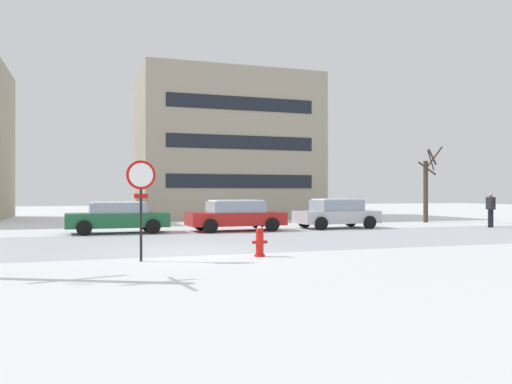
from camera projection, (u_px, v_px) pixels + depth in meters
ground_plane at (193, 252)px, 15.59m from camera, size 120.00×120.00×0.00m
road_surface at (176, 242)px, 18.54m from camera, size 80.00×8.21×0.00m
stop_sign at (141, 190)px, 13.43m from camera, size 0.76×0.14×2.63m
fire_hydrant at (260, 241)px, 14.42m from camera, size 0.44×0.30×0.86m
parked_car_green at (117, 217)px, 22.78m from camera, size 4.44×2.13×1.40m
parked_car_red at (236, 215)px, 24.15m from camera, size 4.58×2.23×1.45m
parked_car_silver at (337, 213)px, 26.00m from camera, size 4.21×2.18×1.49m
pedestrian_crossing at (491, 207)px, 26.60m from camera, size 0.47×0.41×1.79m
tree_far_right at (427, 186)px, 31.20m from camera, size 1.58×1.58×4.60m
building_far_right at (224, 148)px, 38.15m from camera, size 12.42×9.47×10.30m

